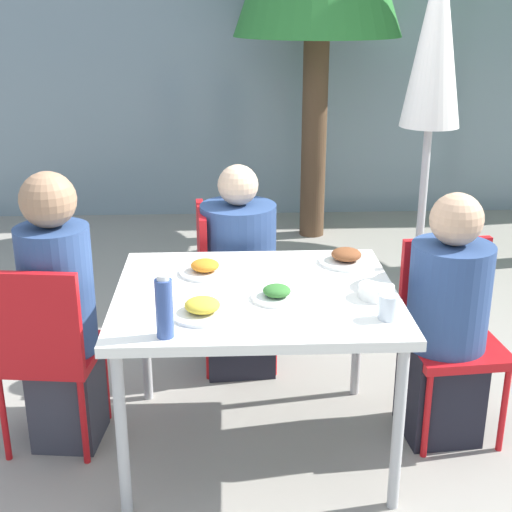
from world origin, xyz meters
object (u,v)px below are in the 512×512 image
at_px(person_left, 60,317).
at_px(chair_far, 222,275).
at_px(closed_umbrella, 434,60).
at_px(chair_left, 44,345).
at_px(drinking_cup, 388,307).
at_px(person_far, 239,278).
at_px(salad_bowl, 376,291).
at_px(chair_right, 449,323).
at_px(bottle, 164,307).
at_px(person_right, 446,327).

xyz_separation_m(person_left, chair_far, (0.68, 0.68, -0.09)).
height_order(person_left, closed_umbrella, closed_umbrella).
relative_size(chair_left, drinking_cup, 9.09).
distance_m(chair_far, person_far, 0.09).
relative_size(drinking_cup, salad_bowl, 0.67).
distance_m(chair_left, chair_right, 1.75).
bearing_deg(chair_far, bottle, -13.77).
distance_m(chair_right, chair_far, 1.18).
xyz_separation_m(closed_umbrella, drinking_cup, (-0.49, -1.35, -0.77)).
xyz_separation_m(bottle, salad_bowl, (0.81, 0.31, -0.09)).
bearing_deg(chair_left, person_right, 8.22).
relative_size(chair_right, person_right, 0.77).
distance_m(person_far, drinking_cup, 1.18).
height_order(person_left, drinking_cup, person_left).
relative_size(chair_right, drinking_cup, 9.09).
height_order(chair_far, person_far, person_far).
bearing_deg(person_left, salad_bowl, -1.55).
relative_size(person_left, bottle, 5.24).
xyz_separation_m(person_left, closed_umbrella, (1.78, 0.97, 0.96)).
bearing_deg(chair_left, drinking_cup, -6.40).
height_order(chair_right, salad_bowl, chair_right).
relative_size(chair_far, bottle, 3.72).
bearing_deg(chair_right, drinking_cup, 44.00).
height_order(person_far, salad_bowl, person_far).
xyz_separation_m(bottle, drinking_cup, (0.81, 0.11, -0.06)).
bearing_deg(bottle, closed_umbrella, 48.47).
relative_size(chair_right, bottle, 3.72).
distance_m(chair_left, drinking_cup, 1.42).
bearing_deg(person_right, person_far, -41.98).
bearing_deg(person_left, person_right, 5.69).
bearing_deg(person_right, chair_left, -3.18).
bearing_deg(chair_far, closed_umbrella, 100.26).
xyz_separation_m(person_left, person_far, (0.76, 0.64, -0.09)).
relative_size(person_left, drinking_cup, 12.82).
relative_size(person_far, drinking_cup, 11.53).
height_order(closed_umbrella, salad_bowl, closed_umbrella).
relative_size(chair_left, person_far, 0.79).
bearing_deg(chair_right, person_left, -2.82).
xyz_separation_m(person_left, bottle, (0.48, -0.49, 0.26)).
distance_m(bottle, drinking_cup, 0.82).
height_order(person_left, person_right, person_left).
xyz_separation_m(person_far, salad_bowl, (0.53, -0.82, 0.26)).
bearing_deg(chair_far, chair_right, 53.84).
relative_size(chair_right, chair_far, 1.00).
xyz_separation_m(chair_right, chair_far, (-1.00, 0.62, 0.00)).
relative_size(chair_right, closed_umbrella, 0.40).
bearing_deg(chair_far, chair_left, -48.69).
distance_m(person_right, bottle, 1.29).
distance_m(drinking_cup, salad_bowl, 0.20).
xyz_separation_m(chair_far, bottle, (-0.20, -1.18, 0.34)).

